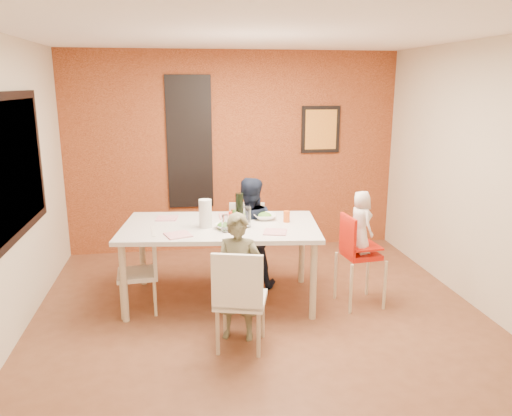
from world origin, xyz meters
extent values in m
plane|color=brown|center=(0.00, 0.00, 0.00)|extent=(4.50, 4.50, 0.00)
cube|color=white|center=(0.00, 0.00, 2.70)|extent=(4.50, 4.50, 0.02)
cube|color=beige|center=(0.00, 2.25, 1.35)|extent=(4.50, 0.02, 2.70)
cube|color=beige|center=(0.00, -2.25, 1.35)|extent=(4.50, 0.02, 2.70)
cube|color=beige|center=(-2.25, 0.00, 1.35)|extent=(0.02, 4.50, 2.70)
cube|color=beige|center=(2.25, 0.00, 1.35)|extent=(0.02, 4.50, 2.70)
cube|color=maroon|center=(0.00, 2.23, 1.35)|extent=(4.50, 0.02, 2.70)
cube|color=black|center=(-2.22, 0.20, 1.55)|extent=(0.05, 1.70, 1.30)
cube|color=black|center=(-2.21, 0.20, 1.55)|extent=(0.02, 1.55, 1.15)
cube|color=silver|center=(-0.60, 2.21, 1.50)|extent=(0.55, 0.03, 1.70)
cube|color=black|center=(-0.60, 2.21, 1.50)|extent=(0.60, 0.03, 1.76)
cube|color=black|center=(1.20, 2.21, 1.65)|extent=(0.54, 0.03, 0.64)
cube|color=gold|center=(1.20, 2.19, 1.65)|extent=(0.44, 0.01, 0.54)
cube|color=silver|center=(-0.35, 0.48, 0.82)|extent=(2.14, 1.36, 0.04)
cylinder|color=#C1B090|center=(-1.32, 0.12, 0.40)|extent=(0.07, 0.07, 0.79)
cylinder|color=#C1B090|center=(-1.20, 1.05, 0.40)|extent=(0.07, 0.07, 0.79)
cylinder|color=#C1B090|center=(0.50, -0.10, 0.40)|extent=(0.07, 0.07, 0.79)
cylinder|color=#C1B090|center=(0.62, 0.83, 0.40)|extent=(0.07, 0.07, 0.79)
cube|color=white|center=(-0.26, -0.52, 0.44)|extent=(0.53, 0.53, 0.05)
cube|color=white|center=(-0.31, -0.71, 0.68)|extent=(0.42, 0.15, 0.49)
cylinder|color=tan|center=(-0.05, -0.40, 0.21)|extent=(0.04, 0.04, 0.42)
cylinder|color=tan|center=(-0.14, -0.74, 0.21)|extent=(0.04, 0.04, 0.42)
cylinder|color=tan|center=(-0.38, -0.30, 0.21)|extent=(0.04, 0.04, 0.42)
cylinder|color=tan|center=(-0.48, -0.64, 0.21)|extent=(0.04, 0.04, 0.42)
cube|color=silver|center=(0.00, 0.98, 0.43)|extent=(0.47, 0.47, 0.05)
cube|color=silver|center=(0.03, 1.17, 0.66)|extent=(0.42, 0.10, 0.47)
cylinder|color=tan|center=(-0.20, 0.84, 0.20)|extent=(0.03, 0.03, 0.41)
cylinder|color=tan|center=(-0.14, 1.17, 0.20)|extent=(0.03, 0.03, 0.41)
cylinder|color=tan|center=(0.14, 0.79, 0.20)|extent=(0.03, 0.03, 0.41)
cylinder|color=tan|center=(0.19, 1.12, 0.20)|extent=(0.03, 0.03, 0.41)
cube|color=beige|center=(-1.20, 0.34, 0.40)|extent=(0.42, 0.42, 0.04)
cube|color=beige|center=(-1.03, 0.35, 0.62)|extent=(0.06, 0.39, 0.44)
cylinder|color=beige|center=(-1.38, 0.48, 0.19)|extent=(0.03, 0.03, 0.38)
cylinder|color=beige|center=(-1.06, 0.51, 0.19)|extent=(0.03, 0.03, 0.38)
cylinder|color=beige|center=(-1.35, 0.17, 0.19)|extent=(0.03, 0.03, 0.38)
cylinder|color=beige|center=(-1.03, 0.19, 0.19)|extent=(0.03, 0.03, 0.38)
cube|color=red|center=(1.08, 0.16, 0.55)|extent=(0.37, 0.37, 0.05)
cube|color=red|center=(0.92, 0.14, 0.77)|extent=(0.07, 0.34, 0.40)
cube|color=red|center=(1.08, 0.16, 0.64)|extent=(0.37, 0.37, 0.02)
cylinder|color=beige|center=(1.29, -0.01, 0.26)|extent=(0.03, 0.03, 0.52)
cylinder|color=beige|center=(0.91, -0.05, 0.26)|extent=(0.03, 0.03, 0.52)
cylinder|color=beige|center=(1.25, 0.37, 0.26)|extent=(0.03, 0.03, 0.52)
cylinder|color=beige|center=(0.87, 0.33, 0.26)|extent=(0.03, 0.03, 0.52)
imported|color=#605E45|center=(-0.26, -0.36, 0.58)|extent=(0.49, 0.38, 1.17)
imported|color=black|center=(0.00, 0.82, 0.63)|extent=(0.67, 0.55, 1.26)
imported|color=silver|center=(1.06, 0.16, 0.90)|extent=(0.27, 0.35, 0.65)
cube|color=white|center=(-0.78, 0.17, 0.85)|extent=(0.29, 0.29, 0.01)
cube|color=white|center=(-0.21, 0.78, 0.85)|extent=(0.25, 0.25, 0.01)
cube|color=silver|center=(0.16, 0.12, 0.85)|extent=(0.27, 0.27, 0.01)
cube|color=white|center=(-0.90, 0.81, 0.85)|extent=(0.25, 0.25, 0.01)
imported|color=white|center=(-0.32, 0.33, 0.86)|extent=(0.24, 0.24, 0.05)
imported|color=white|center=(0.15, 0.62, 0.87)|extent=(0.25, 0.25, 0.06)
cylinder|color=black|center=(-0.14, 0.56, 0.99)|extent=(0.08, 0.08, 0.31)
cylinder|color=white|center=(-0.33, 0.21, 0.93)|extent=(0.06, 0.06, 0.18)
cylinder|color=white|center=(-0.08, 0.35, 0.95)|extent=(0.08, 0.08, 0.21)
cylinder|color=silver|center=(-0.50, 0.41, 0.98)|extent=(0.13, 0.13, 0.29)
cylinder|color=red|center=(-0.24, 0.45, 0.91)|extent=(0.04, 0.04, 0.14)
cylinder|color=#346A23|center=(-0.20, 0.49, 0.92)|extent=(0.04, 0.04, 0.15)
cylinder|color=brown|center=(-0.22, 0.50, 0.92)|extent=(0.04, 0.04, 0.15)
cylinder|color=#D35717|center=(0.36, 0.48, 0.90)|extent=(0.07, 0.07, 0.12)
camera|label=1|loc=(-0.75, -4.50, 2.26)|focal=35.00mm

